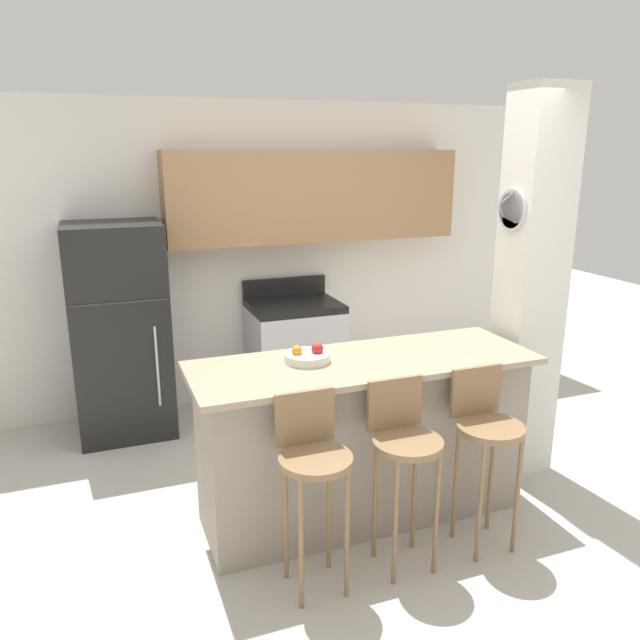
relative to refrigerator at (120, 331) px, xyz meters
The scene contains 10 objects.
ground_plane 2.28m from the refrigerator, 53.92° to the right, with size 14.00×14.00×0.00m, color beige.
wall_back 1.60m from the refrigerator, 12.03° to the left, with size 5.60×0.38×2.55m.
pillar_right 3.00m from the refrigerator, 31.77° to the right, with size 0.38×0.32×2.55m.
counter_bar 2.16m from the refrigerator, 53.92° to the right, with size 2.02×0.70×0.99m.
refrigerator is the anchor object (origin of this frame).
stove_range 1.46m from the refrigerator, ahead, with size 0.75×0.60×1.07m.
bar_stool_left 2.35m from the refrigerator, 71.23° to the right, with size 0.36×0.36×1.01m.
bar_stool_mid 2.56m from the refrigerator, 60.54° to the right, with size 0.36×0.36×1.01m.
bar_stool_right 2.84m from the refrigerator, 51.70° to the right, with size 0.36×0.36×1.01m.
fruit_bowl 1.90m from the refrigerator, 60.20° to the right, with size 0.26×0.26×0.11m.
Camera 1 is at (-1.44, -3.08, 2.16)m, focal length 35.00 mm.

